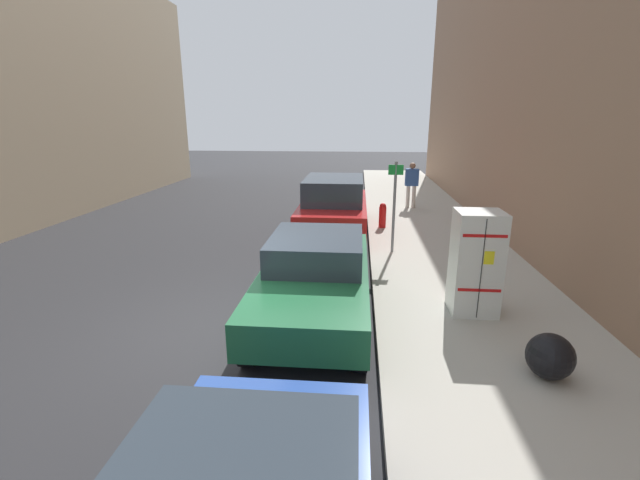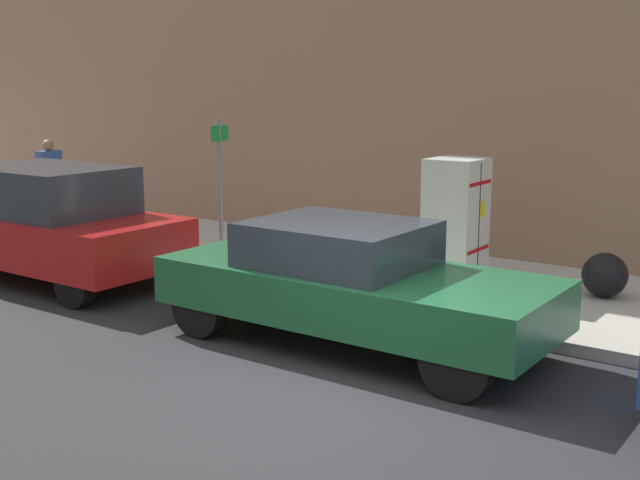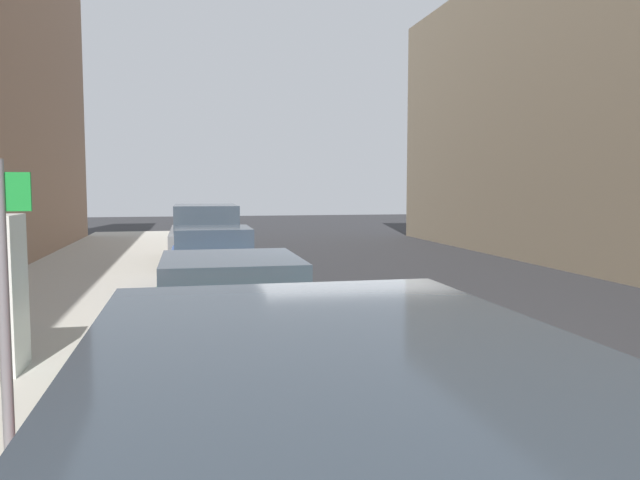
# 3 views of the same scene
# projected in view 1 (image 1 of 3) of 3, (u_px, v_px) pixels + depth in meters

# --- Properties ---
(ground_plane) EXTENTS (80.00, 80.00, 0.00)m
(ground_plane) POSITION_uv_depth(u_px,v_px,m) (211.00, 331.00, 7.09)
(ground_plane) COLOR #28282B
(sidewalk_slab) EXTENTS (3.67, 44.00, 0.15)m
(sidewalk_slab) POSITION_uv_depth(u_px,v_px,m) (494.00, 339.00, 6.68)
(sidewalk_slab) COLOR #B2ADA0
(sidewalk_slab) RESTS_ON ground
(discarded_refrigerator) EXTENTS (0.77, 0.72, 1.78)m
(discarded_refrigerator) POSITION_uv_depth(u_px,v_px,m) (476.00, 263.00, 7.25)
(discarded_refrigerator) COLOR silver
(discarded_refrigerator) RESTS_ON sidewalk_slab
(manhole_cover) EXTENTS (0.70, 0.70, 0.02)m
(manhole_cover) POSITION_uv_depth(u_px,v_px,m) (467.00, 264.00, 9.89)
(manhole_cover) COLOR #47443F
(manhole_cover) RESTS_ON sidewalk_slab
(street_sign_post) EXTENTS (0.36, 0.07, 2.26)m
(street_sign_post) POSITION_uv_depth(u_px,v_px,m) (394.00, 202.00, 10.49)
(street_sign_post) COLOR slate
(street_sign_post) RESTS_ON sidewalk_slab
(fire_hydrant) EXTENTS (0.22, 0.22, 0.76)m
(fire_hydrant) POSITION_uv_depth(u_px,v_px,m) (383.00, 215.00, 13.14)
(fire_hydrant) COLOR red
(fire_hydrant) RESTS_ON sidewalk_slab
(trash_bag) EXTENTS (0.60, 0.60, 0.60)m
(trash_bag) POSITION_uv_depth(u_px,v_px,m) (550.00, 356.00, 5.50)
(trash_bag) COLOR black
(trash_bag) RESTS_ON sidewalk_slab
(pedestrian_walking_far) EXTENTS (0.48, 0.23, 1.68)m
(pedestrian_walking_far) POSITION_uv_depth(u_px,v_px,m) (412.00, 182.00, 15.90)
(pedestrian_walking_far) COLOR beige
(pedestrian_walking_far) RESTS_ON sidewalk_slab
(parked_suv_red) EXTENTS (1.91, 4.46, 1.72)m
(parked_suv_red) POSITION_uv_depth(u_px,v_px,m) (334.00, 206.00, 12.76)
(parked_suv_red) COLOR red
(parked_suv_red) RESTS_ON ground
(parked_sedan_green) EXTENTS (1.82, 4.54, 1.41)m
(parked_sedan_green) POSITION_uv_depth(u_px,v_px,m) (316.00, 275.00, 7.53)
(parked_sedan_green) COLOR #1E6038
(parked_sedan_green) RESTS_ON ground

